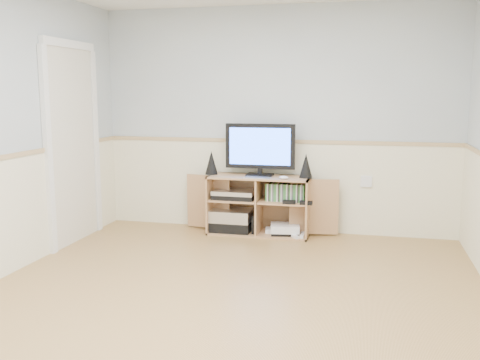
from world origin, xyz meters
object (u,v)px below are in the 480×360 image
media_cabinet (260,204)px  keyboard (258,178)px  game_consoles (284,229)px  monitor (260,148)px

media_cabinet → keyboard: bearing=-86.6°
media_cabinet → game_consoles: 0.39m
media_cabinet → keyboard: size_ratio=6.03×
monitor → keyboard: (0.01, -0.19, -0.30)m
keyboard → monitor: bearing=101.4°
game_consoles → keyboard: bearing=-155.2°
media_cabinet → monitor: size_ratio=2.26×
monitor → game_consoles: size_ratio=1.67×
keyboard → game_consoles: (0.28, 0.13, -0.59)m
media_cabinet → keyboard: keyboard is taller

